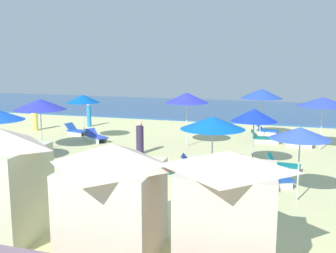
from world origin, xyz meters
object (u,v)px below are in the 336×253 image
at_px(lounge_chair_0_1, 265,138).
at_px(umbrella_7, 323,102).
at_px(lounge_chair_9_1, 199,166).
at_px(umbrella_4, 83,99).
at_px(cabana_4, 227,212).
at_px(lounge_chair_4_0, 76,131).
at_px(cabana_3, 113,197).
at_px(lounge_chair_7_0, 297,142).
at_px(beachgoer_2, 140,139).
at_px(lounge_chair_8_0, 282,165).
at_px(lounge_chair_6_1, 4,167).
at_px(umbrella_2, 300,133).
at_px(lounge_chair_2_0, 271,180).
at_px(lounge_chair_8_1, 258,167).
at_px(lounge_chair_9_0, 220,186).
at_px(beachgoer_0, 89,115).
at_px(umbrella_3, 40,104).
at_px(lounge_chair_3_0, 15,145).
at_px(beach_ball_0, 168,170).
at_px(lounge_chair_2_1, 255,181).
at_px(umbrella_0, 261,93).
at_px(umbrella_9, 213,123).
at_px(lounge_chair_0_0, 266,130).
at_px(umbrella_8, 254,115).
at_px(beachgoer_1, 35,118).
at_px(umbrella_1, 187,98).
at_px(lounge_chair_6_0, 4,165).
at_px(lounge_chair_4_1, 96,137).

xyz_separation_m(lounge_chair_0_1, umbrella_7, (2.71, -0.97, 2.11)).
bearing_deg(lounge_chair_9_1, umbrella_4, 52.35).
height_order(cabana_4, lounge_chair_4_0, cabana_4).
height_order(cabana_3, lounge_chair_7_0, cabana_3).
height_order(lounge_chair_9_1, beachgoer_2, beachgoer_2).
bearing_deg(lounge_chair_8_0, lounge_chair_6_1, 113.31).
bearing_deg(lounge_chair_9_1, umbrella_2, -128.33).
relative_size(lounge_chair_2_0, beachgoer_2, 0.99).
xyz_separation_m(lounge_chair_8_1, lounge_chair_9_0, (-1.00, -2.77, 0.01)).
height_order(lounge_chair_9_0, beachgoer_0, beachgoer_0).
bearing_deg(beachgoer_2, umbrella_3, -130.00).
distance_m(lounge_chair_6_1, lounge_chair_8_1, 9.87).
bearing_deg(lounge_chair_0_1, lounge_chair_8_1, 177.96).
xyz_separation_m(lounge_chair_3_0, beach_ball_0, (8.33, -1.68, -0.13)).
xyz_separation_m(umbrella_3, lounge_chair_3_0, (-1.21, -0.45, -1.97)).
bearing_deg(lounge_chair_2_1, lounge_chair_9_1, 63.06).
bearing_deg(lounge_chair_2_0, umbrella_2, -164.57).
height_order(umbrella_3, beachgoer_0, umbrella_3).
distance_m(umbrella_0, beachgoer_2, 7.71).
xyz_separation_m(lounge_chair_9_0, lounge_chair_9_1, (-1.24, 2.32, -0.02)).
xyz_separation_m(lounge_chair_2_1, lounge_chair_8_1, (-0.06, 1.84, -0.01)).
bearing_deg(lounge_chair_2_1, lounge_chair_9_0, 135.73).
bearing_deg(lounge_chair_9_0, umbrella_3, 88.29).
height_order(umbrella_0, umbrella_9, umbrella_0).
xyz_separation_m(lounge_chair_0_0, beachgoer_2, (-5.30, -6.53, 0.44)).
height_order(lounge_chair_2_1, lounge_chair_9_0, lounge_chair_9_0).
bearing_deg(umbrella_7, lounge_chair_8_1, -116.32).
height_order(cabana_3, lounge_chair_0_0, cabana_3).
distance_m(lounge_chair_6_1, umbrella_8, 10.09).
relative_size(cabana_4, umbrella_2, 1.12).
height_order(cabana_3, lounge_chair_8_1, cabana_3).
bearing_deg(umbrella_7, umbrella_3, -162.87).
relative_size(umbrella_8, beachgoer_1, 1.49).
relative_size(lounge_chair_0_1, beachgoer_1, 0.96).
relative_size(umbrella_8, beachgoer_0, 1.56).
bearing_deg(umbrella_8, lounge_chair_8_1, -72.75).
bearing_deg(lounge_chair_0_0, lounge_chair_7_0, -142.26).
distance_m(umbrella_1, beachgoer_1, 10.38).
height_order(lounge_chair_9_1, beachgoer_1, beachgoer_1).
height_order(lounge_chair_3_0, lounge_chair_8_0, lounge_chair_3_0).
relative_size(umbrella_8, lounge_chair_8_1, 1.64).
height_order(lounge_chair_6_0, lounge_chair_7_0, lounge_chair_6_0).
distance_m(lounge_chair_9_1, beachgoer_0, 12.42).
bearing_deg(lounge_chair_0_1, lounge_chair_8_0, -172.57).
relative_size(lounge_chair_4_0, lounge_chair_4_1, 0.97).
bearing_deg(lounge_chair_4_0, lounge_chair_2_1, -108.74).
relative_size(lounge_chair_2_0, lounge_chair_6_1, 1.13).
bearing_deg(umbrella_1, umbrella_4, -178.49).
relative_size(cabana_4, umbrella_9, 1.10).
xyz_separation_m(cabana_3, lounge_chair_4_1, (-6.20, 11.06, -1.06)).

